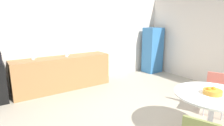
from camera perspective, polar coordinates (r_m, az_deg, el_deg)
ground_plane at (r=3.73m, az=12.61°, el=-17.27°), size 6.00×6.00×0.00m
wall_back at (r=5.73m, az=-9.01°, el=7.17°), size 6.00×0.10×2.60m
counter_block at (r=5.28m, az=-14.76°, el=-2.98°), size 2.60×0.60×0.90m
locker_cabinet at (r=6.92m, az=12.36°, el=3.89°), size 0.60×0.50×1.62m
round_table at (r=3.33m, az=28.54°, el=-10.36°), size 1.17×1.17×0.76m
chair_coral at (r=4.31m, az=29.35°, el=-6.85°), size 0.55×0.55×0.83m
fruit_bowl at (r=3.25m, az=28.48°, el=-7.73°), size 0.27×0.27×0.11m
mug_white at (r=5.16m, az=-13.84°, el=2.38°), size 0.13×0.08×0.09m
mug_green at (r=5.06m, az=-23.12°, el=1.51°), size 0.13×0.08×0.09m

